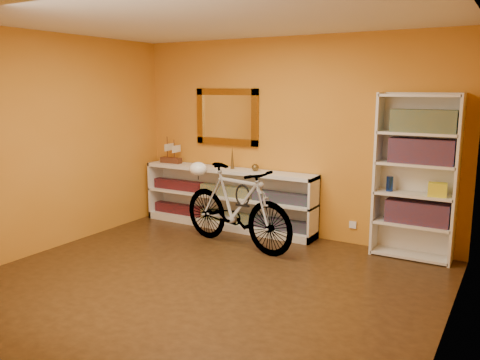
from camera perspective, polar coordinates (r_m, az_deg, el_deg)
The scene contains 24 objects.
floor at distance 5.11m, azimuth -4.04°, elevation -11.86°, with size 4.50×4.00×0.01m, color black.
ceiling at distance 4.77m, azimuth -4.47°, elevation 18.51°, with size 4.50×4.00×0.01m, color silver.
back_wall at distance 6.51m, azimuth 5.82°, elevation 4.88°, with size 4.50×0.01×2.60m, color #C0721C.
left_wall at distance 6.32m, azimuth -21.41°, elevation 4.02°, with size 0.01×4.00×2.60m, color #C0721C.
right_wall at distance 3.97m, azimuth 23.70°, elevation 0.28°, with size 0.01×4.00×2.60m, color #C0721C.
gilt_mirror at distance 6.90m, azimuth -1.53°, elevation 7.34°, with size 0.98×0.06×0.78m, color brown.
wall_socket at distance 6.37m, azimuth 12.97°, elevation -5.09°, with size 0.09×0.01×0.09m, color silver.
console_unit at distance 6.88m, azimuth -1.44°, elevation -2.14°, with size 2.60×0.35×0.85m, color silver, non-canonical shape.
cd_row_lower at distance 6.93m, azimuth -1.52°, elevation -4.23°, with size 2.50×0.13×0.14m, color black.
cd_row_upper at distance 6.84m, azimuth -1.53°, elevation -1.27°, with size 2.50×0.13×0.14m, color navy.
model_ship at distance 7.33m, azimuth -8.05°, elevation 3.49°, with size 0.33×0.12×0.39m, color #452213, non-canonical shape.
toy_car at distance 7.05m, azimuth -4.67°, elevation 1.67°, with size 0.00×0.00×0.00m, color black.
bronze_ornament at distance 6.74m, azimuth -0.90°, elevation 2.60°, with size 0.05×0.05×0.31m, color brown.
decorative_orb at distance 6.58m, azimuth 1.78°, elevation 1.46°, with size 0.10×0.10×0.10m, color brown.
bookcase at distance 5.91m, azimuth 19.71°, elevation 0.28°, with size 0.90×0.30×1.90m, color silver, non-canonical shape.
book_row_a at distance 5.98m, azimuth 19.94°, elevation -3.58°, with size 0.70×0.22×0.26m, color maroon.
book_row_b at distance 5.86m, azimuth 20.38°, elevation 3.17°, with size 0.70×0.22×0.28m, color maroon.
book_row_c at distance 5.83m, azimuth 20.59°, elevation 6.44°, with size 0.70×0.22×0.25m, color #1C4E62.
travel_mug at distance 5.96m, azimuth 17.00°, elevation -0.42°, with size 0.08×0.08×0.17m, color navy.
red_tin at distance 5.91m, azimuth 18.22°, elevation 6.35°, with size 0.15×0.15×0.19m, color maroon.
yellow_bag at distance 5.85m, azimuth 21.97°, elevation -1.05°, with size 0.20×0.13×0.15m, color yellow.
bicycle at distance 6.04m, azimuth -0.43°, elevation -3.08°, with size 1.75×0.45×1.03m, color silver.
helmet at distance 6.42m, azimuth -4.88°, elevation 1.29°, with size 0.24×0.23×0.18m, color white.
u_lock at distance 5.93m, azimuth 0.31°, elevation -1.79°, with size 0.20×0.20×0.02m, color black.
Camera 1 is at (2.68, -3.89, 1.96)m, focal length 36.72 mm.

